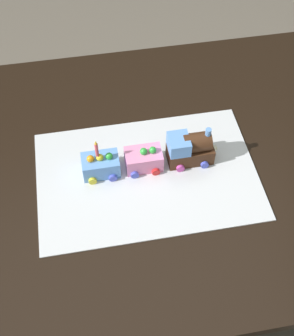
{
  "coord_description": "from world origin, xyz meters",
  "views": [
    {
      "loc": [
        0.1,
        0.77,
        1.76
      ],
      "look_at": [
        -0.03,
        0.04,
        0.77
      ],
      "focal_mm": 49.07,
      "sensor_mm": 36.0,
      "label": 1
    }
  ],
  "objects_px": {
    "cake_car_flatbed_bubblegum": "(144,159)",
    "cake_locomotive": "(190,148)",
    "dining_table": "(133,188)",
    "cake_car_gondola_sky_blue": "(101,165)",
    "birthday_candle": "(96,149)"
  },
  "relations": [
    {
      "from": "cake_car_flatbed_bubblegum",
      "to": "cake_locomotive",
      "type": "bearing_deg",
      "value": -180.0
    },
    {
      "from": "dining_table",
      "to": "cake_car_flatbed_bubblegum",
      "type": "distance_m",
      "value": 0.14
    },
    {
      "from": "cake_car_gondola_sky_blue",
      "to": "birthday_candle",
      "type": "height_order",
      "value": "birthday_candle"
    },
    {
      "from": "cake_locomotive",
      "to": "birthday_candle",
      "type": "relative_size",
      "value": 2.38
    },
    {
      "from": "cake_locomotive",
      "to": "birthday_candle",
      "type": "xyz_separation_m",
      "value": [
        0.25,
        0.0,
        0.05
      ]
    },
    {
      "from": "cake_locomotive",
      "to": "cake_car_gondola_sky_blue",
      "type": "bearing_deg",
      "value": 0.0
    },
    {
      "from": "cake_locomotive",
      "to": "cake_car_flatbed_bubblegum",
      "type": "height_order",
      "value": "cake_locomotive"
    },
    {
      "from": "cake_locomotive",
      "to": "cake_car_gondola_sky_blue",
      "type": "distance_m",
      "value": 0.25
    },
    {
      "from": "cake_car_gondola_sky_blue",
      "to": "cake_locomotive",
      "type": "bearing_deg",
      "value": -180.0
    },
    {
      "from": "cake_car_flatbed_bubblegum",
      "to": "birthday_candle",
      "type": "bearing_deg",
      "value": -0.0
    },
    {
      "from": "cake_car_flatbed_bubblegum",
      "to": "birthday_candle",
      "type": "xyz_separation_m",
      "value": [
        0.12,
        -0.0,
        0.07
      ]
    },
    {
      "from": "cake_car_gondola_sky_blue",
      "to": "cake_car_flatbed_bubblegum",
      "type": "bearing_deg",
      "value": -180.0
    },
    {
      "from": "dining_table",
      "to": "cake_car_gondola_sky_blue",
      "type": "relative_size",
      "value": 14.0
    },
    {
      "from": "cake_locomotive",
      "to": "cake_car_gondola_sky_blue",
      "type": "height_order",
      "value": "cake_locomotive"
    },
    {
      "from": "dining_table",
      "to": "cake_car_gondola_sky_blue",
      "type": "height_order",
      "value": "cake_car_gondola_sky_blue"
    }
  ]
}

